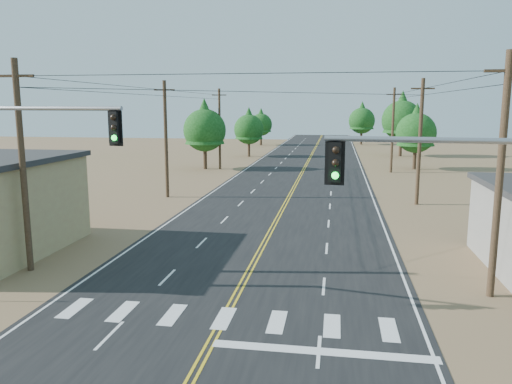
# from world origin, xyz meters

# --- Properties ---
(road) EXTENTS (15.00, 200.00, 0.02)m
(road) POSITION_xyz_m (0.00, 30.00, 0.01)
(road) COLOR black
(road) RESTS_ON ground
(utility_pole_left_near) EXTENTS (1.80, 0.30, 10.00)m
(utility_pole_left_near) POSITION_xyz_m (-10.50, 12.00, 5.12)
(utility_pole_left_near) COLOR #4C3826
(utility_pole_left_near) RESTS_ON ground
(utility_pole_left_mid) EXTENTS (1.80, 0.30, 10.00)m
(utility_pole_left_mid) POSITION_xyz_m (-10.50, 32.00, 5.12)
(utility_pole_left_mid) COLOR #4C3826
(utility_pole_left_mid) RESTS_ON ground
(utility_pole_left_far) EXTENTS (1.80, 0.30, 10.00)m
(utility_pole_left_far) POSITION_xyz_m (-10.50, 52.00, 5.12)
(utility_pole_left_far) COLOR #4C3826
(utility_pole_left_far) RESTS_ON ground
(utility_pole_right_near) EXTENTS (1.80, 0.30, 10.00)m
(utility_pole_right_near) POSITION_xyz_m (10.50, 12.00, 5.12)
(utility_pole_right_near) COLOR #4C3826
(utility_pole_right_near) RESTS_ON ground
(utility_pole_right_mid) EXTENTS (1.80, 0.30, 10.00)m
(utility_pole_right_mid) POSITION_xyz_m (10.50, 32.00, 5.12)
(utility_pole_right_mid) COLOR #4C3826
(utility_pole_right_mid) RESTS_ON ground
(utility_pole_right_far) EXTENTS (1.80, 0.30, 10.00)m
(utility_pole_right_far) POSITION_xyz_m (10.50, 52.00, 5.12)
(utility_pole_right_far) COLOR #4C3826
(utility_pole_right_far) RESTS_ON ground
(signal_mast_left) EXTENTS (7.13, 1.62, 7.98)m
(signal_mast_left) POSITION_xyz_m (-8.93, 9.62, 5.44)
(signal_mast_left) COLOR gray
(signal_mast_left) RESTS_ON ground
(signal_mast_right) EXTENTS (6.02, 0.80, 7.18)m
(signal_mast_right) POSITION_xyz_m (7.83, 4.16, 4.86)
(signal_mast_right) COLOR gray
(signal_mast_right) RESTS_ON ground
(tree_left_near) EXTENTS (5.31, 5.31, 8.85)m
(tree_left_near) POSITION_xyz_m (-12.36, 51.76, 5.42)
(tree_left_near) COLOR #3F2D1E
(tree_left_near) RESTS_ON ground
(tree_left_mid) EXTENTS (4.65, 4.65, 7.75)m
(tree_left_mid) POSITION_xyz_m (-9.62, 68.12, 4.74)
(tree_left_mid) COLOR #3F2D1E
(tree_left_mid) RESTS_ON ground
(tree_left_far) EXTENTS (4.52, 4.52, 7.54)m
(tree_left_far) POSITION_xyz_m (-11.26, 91.56, 4.61)
(tree_left_far) COLOR #3F2D1E
(tree_left_far) RESTS_ON ground
(tree_right_near) EXTENTS (4.96, 4.96, 8.27)m
(tree_right_near) POSITION_xyz_m (13.73, 55.67, 5.06)
(tree_right_near) COLOR #3F2D1E
(tree_right_near) RESTS_ON ground
(tree_right_mid) EXTENTS (6.18, 6.18, 10.31)m
(tree_right_mid) POSITION_xyz_m (14.00, 72.59, 6.31)
(tree_right_mid) COLOR #3F2D1E
(tree_right_mid) RESTS_ON ground
(tree_right_far) EXTENTS (5.33, 5.33, 8.88)m
(tree_right_far) POSITION_xyz_m (9.00, 96.72, 5.43)
(tree_right_far) COLOR #3F2D1E
(tree_right_far) RESTS_ON ground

